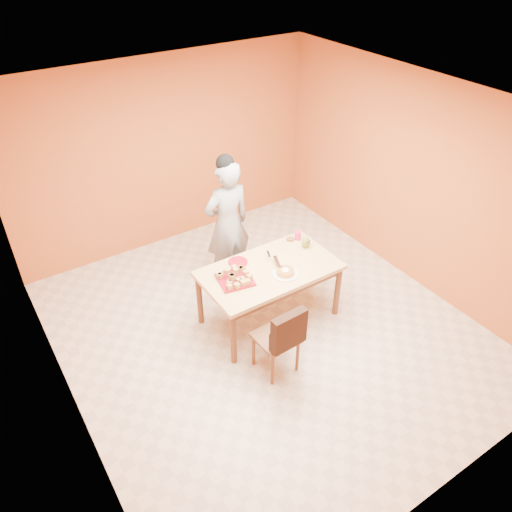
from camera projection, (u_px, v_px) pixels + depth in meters
floor at (266, 329)px, 6.04m from camera, size 5.00×5.00×0.00m
ceiling at (269, 111)px, 4.47m from camera, size 5.00×5.00×0.00m
wall_back at (166, 154)px, 6.96m from camera, size 4.50×0.00×4.50m
wall_left at (50, 316)px, 4.25m from camera, size 0.00×5.00×5.00m
wall_right at (415, 183)px, 6.26m from camera, size 0.00×5.00×5.00m
dining_table at (270, 275)px, 5.83m from camera, size 1.60×0.90×0.76m
dining_chair at (277, 337)px, 5.27m from camera, size 0.44×0.51×0.92m
pastry_pile at (235, 275)px, 5.55m from camera, size 0.33×0.33×0.11m
person at (227, 224)px, 6.35m from camera, size 0.64×0.42×1.75m
pastry_platter at (235, 280)px, 5.59m from camera, size 0.43×0.43×0.02m
red_dinner_plate at (238, 262)px, 5.87m from camera, size 0.30×0.30×0.01m
white_cake_plate at (285, 274)px, 5.69m from camera, size 0.34×0.34×0.01m
sponge_cake at (285, 272)px, 5.67m from camera, size 0.22×0.22×0.05m
cake_server at (277, 262)px, 5.78m from camera, size 0.13×0.23×0.01m
egg_ornament at (306, 242)px, 6.09m from camera, size 0.13×0.11×0.15m
magenta_glass at (298, 236)px, 6.24m from camera, size 0.10×0.10×0.11m
checker_tin at (290, 239)px, 6.25m from camera, size 0.11×0.11×0.03m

